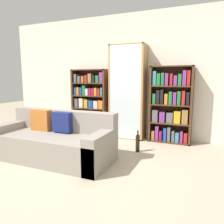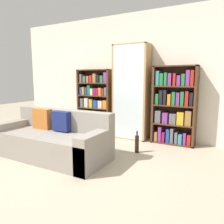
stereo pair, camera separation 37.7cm
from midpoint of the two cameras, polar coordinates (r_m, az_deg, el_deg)
ground_plane at (r=3.27m, az=-15.26°, el=-15.12°), size 16.00×16.00×0.00m
wall_back at (r=5.01m, az=0.95°, el=9.31°), size 6.04×0.06×2.70m
couch at (r=3.78m, az=-17.77°, el=-7.41°), size 1.97×0.83×0.78m
bookshelf_left at (r=5.20m, az=-7.65°, el=2.23°), size 0.87×0.32×1.51m
display_cabinet at (r=4.75m, az=1.90°, el=5.13°), size 0.76×0.36×2.01m
bookshelf_right at (r=4.54m, az=12.84°, el=1.53°), size 0.84×0.32×1.55m
wine_bottle at (r=3.95m, az=3.98°, el=-8.13°), size 0.07×0.07×0.39m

